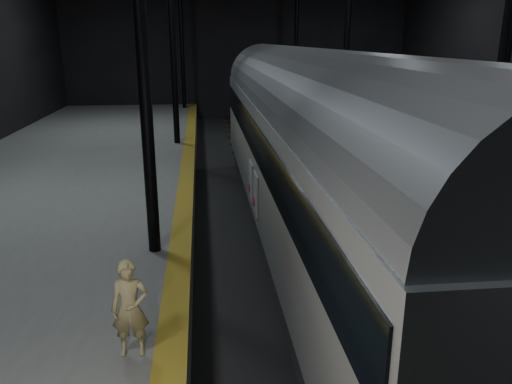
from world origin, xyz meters
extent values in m
plane|color=black|center=(0.00, 0.00, 0.00)|extent=(44.00, 44.00, 0.00)
cube|color=#565653|center=(-7.50, 0.00, 0.50)|extent=(9.00, 43.80, 1.00)
cube|color=brown|center=(-3.25, 0.00, 1.00)|extent=(0.50, 43.80, 0.01)
cube|color=#3F3328|center=(-0.72, 0.00, 0.17)|extent=(0.08, 43.00, 0.14)
cube|color=#3F3328|center=(0.72, 0.00, 0.17)|extent=(0.08, 43.00, 0.14)
cube|color=black|center=(0.00, 0.00, 0.06)|extent=(2.40, 42.00, 0.12)
cylinder|color=black|center=(-3.80, -4.00, 6.00)|extent=(0.26, 0.26, 10.00)
cylinder|color=black|center=(3.80, -4.00, 6.00)|extent=(0.26, 0.26, 10.00)
cylinder|color=black|center=(-3.80, 8.00, 6.00)|extent=(0.26, 0.26, 10.00)
cylinder|color=black|center=(3.80, 8.00, 6.00)|extent=(0.26, 0.26, 10.00)
cylinder|color=black|center=(-3.80, 20.00, 6.00)|extent=(0.26, 0.26, 10.00)
cylinder|color=black|center=(3.80, 20.00, 6.00)|extent=(0.26, 0.26, 10.00)
cube|color=#96989D|center=(0.00, -1.95, 2.46)|extent=(2.80, 19.33, 2.90)
cube|color=black|center=(0.00, -1.95, 0.65)|extent=(2.56, 18.94, 0.82)
cube|color=black|center=(0.00, -1.95, 3.14)|extent=(2.86, 19.04, 0.87)
cylinder|color=slate|center=(0.00, -1.95, 3.91)|extent=(2.75, 19.13, 2.75)
cube|color=black|center=(0.00, 4.81, 0.29)|extent=(1.74, 2.13, 0.34)
cube|color=silver|center=(-1.43, -2.92, 1.88)|extent=(0.04, 0.72, 1.01)
cube|color=silver|center=(-1.43, -1.76, 1.88)|extent=(0.04, 0.72, 1.01)
cylinder|color=maroon|center=(-1.45, -2.75, 1.64)|extent=(0.03, 0.25, 0.25)
cylinder|color=maroon|center=(-1.45, -1.59, 1.64)|extent=(0.03, 0.25, 0.25)
imported|color=#998E5E|center=(-3.80, -7.81, 1.75)|extent=(0.55, 0.37, 1.49)
camera|label=1|loc=(-2.68, -14.38, 5.49)|focal=35.00mm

